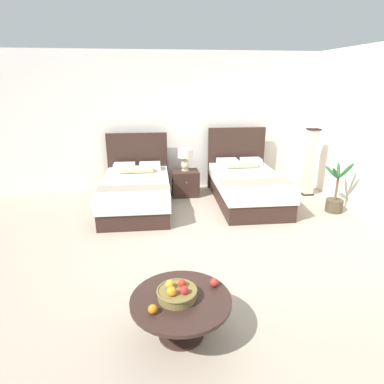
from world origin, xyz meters
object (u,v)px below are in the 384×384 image
(bed_near_window, at_px, (136,191))
(table_lamp, at_px, (185,157))
(floor_lamp_corner, at_px, (310,162))
(coffee_table, at_px, (181,306))
(loose_orange, at_px, (153,309))
(bed_near_corner, at_px, (247,186))
(fruit_bowl, at_px, (177,293))
(nightstand, at_px, (185,183))
(loose_apple, at_px, (214,283))
(potted_palm, at_px, (335,198))

(bed_near_window, xyz_separation_m, table_lamp, (0.98, 0.56, 0.50))
(table_lamp, height_order, floor_lamp_corner, floor_lamp_corner)
(coffee_table, distance_m, loose_orange, 0.33)
(loose_orange, bearing_deg, bed_near_corner, 62.14)
(fruit_bowl, bearing_deg, bed_near_window, 97.70)
(fruit_bowl, bearing_deg, coffee_table, -12.55)
(nightstand, bearing_deg, coffee_table, -97.11)
(bed_near_window, xyz_separation_m, coffee_table, (0.49, -3.39, 0.01))
(bed_near_window, relative_size, coffee_table, 2.26)
(loose_orange, xyz_separation_m, floor_lamp_corner, (3.27, 3.82, 0.24))
(nightstand, xyz_separation_m, table_lamp, (0.00, 0.02, 0.55))
(coffee_table, bearing_deg, fruit_bowl, 167.45)
(fruit_bowl, relative_size, loose_orange, 4.60)
(table_lamp, height_order, coffee_table, table_lamp)
(bed_near_window, bearing_deg, bed_near_corner, 0.01)
(bed_near_corner, bearing_deg, loose_orange, -117.86)
(nightstand, height_order, loose_apple, nightstand)
(bed_near_window, bearing_deg, potted_palm, -11.36)
(bed_near_window, xyz_separation_m, fruit_bowl, (0.46, -3.38, 0.15))
(bed_near_corner, relative_size, nightstand, 3.99)
(loose_apple, bearing_deg, bed_near_window, 104.31)
(coffee_table, bearing_deg, nightstand, 82.89)
(bed_near_corner, xyz_separation_m, floor_lamp_corner, (1.39, 0.26, 0.36))
(bed_near_window, height_order, loose_apple, bed_near_window)
(table_lamp, distance_m, floor_lamp_corner, 2.54)
(fruit_bowl, height_order, loose_apple, fruit_bowl)
(nightstand, bearing_deg, loose_orange, -100.33)
(bed_near_window, relative_size, floor_lamp_corner, 1.54)
(loose_apple, height_order, potted_palm, potted_palm)
(floor_lamp_corner, bearing_deg, coffee_table, -129.51)
(table_lamp, xyz_separation_m, potted_palm, (2.57, -1.27, -0.54))
(bed_near_window, xyz_separation_m, bed_near_corner, (2.12, 0.00, 0.01))
(coffee_table, xyz_separation_m, loose_apple, (0.34, 0.14, 0.13))
(bed_near_corner, relative_size, table_lamp, 4.80)
(bed_near_window, height_order, bed_near_corner, bed_near_corner)
(bed_near_corner, height_order, fruit_bowl, bed_near_corner)
(loose_apple, relative_size, potted_palm, 0.08)
(loose_apple, distance_m, loose_orange, 0.67)
(nightstand, distance_m, table_lamp, 0.55)
(loose_orange, relative_size, floor_lamp_corner, 0.06)
(potted_palm, bearing_deg, table_lamp, 153.70)
(bed_near_corner, xyz_separation_m, nightstand, (-1.13, 0.54, -0.06))
(loose_apple, bearing_deg, bed_near_corner, 68.37)
(floor_lamp_corner, bearing_deg, loose_orange, -130.56)
(nightstand, relative_size, table_lamp, 1.20)
(bed_near_window, distance_m, table_lamp, 1.23)
(bed_near_window, bearing_deg, coffee_table, -81.75)
(bed_near_window, distance_m, fruit_bowl, 3.42)
(loose_apple, relative_size, floor_lamp_corner, 0.06)
(bed_near_corner, relative_size, loose_apple, 25.72)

